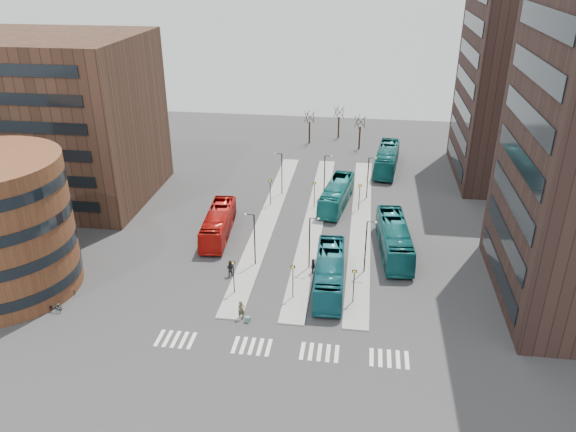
# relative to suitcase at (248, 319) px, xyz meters

# --- Properties ---
(ground) EXTENTS (160.00, 160.00, 0.00)m
(ground) POSITION_rel_suitcase_xyz_m (2.10, -7.49, -0.28)
(ground) COLOR #2B2B2D
(ground) RESTS_ON ground
(island_left) EXTENTS (2.50, 45.00, 0.15)m
(island_left) POSITION_rel_suitcase_xyz_m (-1.90, 22.51, -0.20)
(island_left) COLOR gray
(island_left) RESTS_ON ground
(island_mid) EXTENTS (2.50, 45.00, 0.15)m
(island_mid) POSITION_rel_suitcase_xyz_m (4.10, 22.51, -0.20)
(island_mid) COLOR gray
(island_mid) RESTS_ON ground
(island_right) EXTENTS (2.50, 45.00, 0.15)m
(island_right) POSITION_rel_suitcase_xyz_m (10.10, 22.51, -0.20)
(island_right) COLOR gray
(island_right) RESTS_ON ground
(suitcase) EXTENTS (0.51, 0.45, 0.55)m
(suitcase) POSITION_rel_suitcase_xyz_m (0.00, 0.00, 0.00)
(suitcase) COLOR navy
(suitcase) RESTS_ON ground
(red_bus) EXTENTS (3.58, 11.76, 3.23)m
(red_bus) POSITION_rel_suitcase_xyz_m (-7.09, 16.89, 1.34)
(red_bus) COLOR #B4130D
(red_bus) RESTS_ON ground
(teal_bus_a) EXTENTS (3.22, 12.20, 3.37)m
(teal_bus_a) POSITION_rel_suitcase_xyz_m (7.16, 7.17, 1.41)
(teal_bus_a) COLOR #145A66
(teal_bus_a) RESTS_ON ground
(teal_bus_b) EXTENTS (4.47, 12.07, 3.28)m
(teal_bus_b) POSITION_rel_suitcase_xyz_m (6.62, 27.80, 1.37)
(teal_bus_b) COLOR #156C6C
(teal_bus_b) RESTS_ON ground
(teal_bus_c) EXTENTS (4.10, 13.06, 3.58)m
(teal_bus_c) POSITION_rel_suitcase_xyz_m (13.96, 15.50, 1.51)
(teal_bus_c) COLOR #12595D
(teal_bus_c) RESTS_ON ground
(teal_bus_d) EXTENTS (4.33, 13.20, 3.61)m
(teal_bus_d) POSITION_rel_suitcase_xyz_m (13.67, 42.86, 1.53)
(teal_bus_d) COLOR #125A5B
(teal_bus_d) RESTS_ON ground
(traveller) EXTENTS (0.82, 0.76, 1.89)m
(traveller) POSITION_rel_suitcase_xyz_m (-0.68, 0.45, 0.67)
(traveller) COLOR #47432A
(traveller) RESTS_ON ground
(commuter_a) EXTENTS (1.00, 0.83, 1.84)m
(commuter_a) POSITION_rel_suitcase_xyz_m (-3.49, 7.86, 0.64)
(commuter_a) COLOR black
(commuter_a) RESTS_ON ground
(commuter_b) EXTENTS (0.46, 1.10, 1.88)m
(commuter_b) POSITION_rel_suitcase_xyz_m (5.24, 9.39, 0.67)
(commuter_b) COLOR black
(commuter_b) RESTS_ON ground
(commuter_c) EXTENTS (0.65, 1.04, 1.54)m
(commuter_c) POSITION_rel_suitcase_xyz_m (7.04, 8.02, 0.50)
(commuter_c) COLOR black
(commuter_c) RESTS_ON ground
(bicycle_near) EXTENTS (1.68, 0.85, 0.84)m
(bicycle_near) POSITION_rel_suitcase_xyz_m (-18.90, -1.06, 0.15)
(bicycle_near) COLOR gray
(bicycle_near) RESTS_ON ground
(bicycle_mid) EXTENTS (1.51, 0.94, 0.88)m
(bicycle_mid) POSITION_rel_suitcase_xyz_m (-18.90, -0.42, 0.16)
(bicycle_mid) COLOR gray
(bicycle_mid) RESTS_ON ground
(bicycle_far) EXTENTS (1.66, 1.11, 0.83)m
(bicycle_far) POSITION_rel_suitcase_xyz_m (-18.90, 2.23, 0.14)
(bicycle_far) COLOR gray
(bicycle_far) RESTS_ON ground
(crosswalk_stripes) EXTENTS (22.35, 2.40, 0.01)m
(crosswalk_stripes) POSITION_rel_suitcase_xyz_m (3.85, -3.49, -0.27)
(crosswalk_stripes) COLOR silver
(crosswalk_stripes) RESTS_ON ground
(office_block) EXTENTS (25.00, 20.12, 22.00)m
(office_block) POSITION_rel_suitcase_xyz_m (-31.90, 26.49, 10.72)
(office_block) COLOR #442B1F
(office_block) RESTS_ON ground
(tower_far) EXTENTS (20.12, 20.00, 30.00)m
(tower_far) POSITION_rel_suitcase_xyz_m (34.08, 42.51, 14.72)
(tower_far) COLOR #301F1A
(tower_far) RESTS_ON ground
(sign_poles) EXTENTS (12.45, 22.12, 3.65)m
(sign_poles) POSITION_rel_suitcase_xyz_m (3.70, 15.51, 2.13)
(sign_poles) COLOR black
(sign_poles) RESTS_ON ground
(lamp_posts) EXTENTS (14.04, 20.24, 6.12)m
(lamp_posts) POSITION_rel_suitcase_xyz_m (4.74, 20.51, 3.30)
(lamp_posts) COLOR black
(lamp_posts) RESTS_ON ground
(bare_trees) EXTENTS (10.97, 8.14, 5.90)m
(bare_trees) POSITION_rel_suitcase_xyz_m (4.77, 55.17, 2.45)
(bare_trees) COLOR black
(bare_trees) RESTS_ON ground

